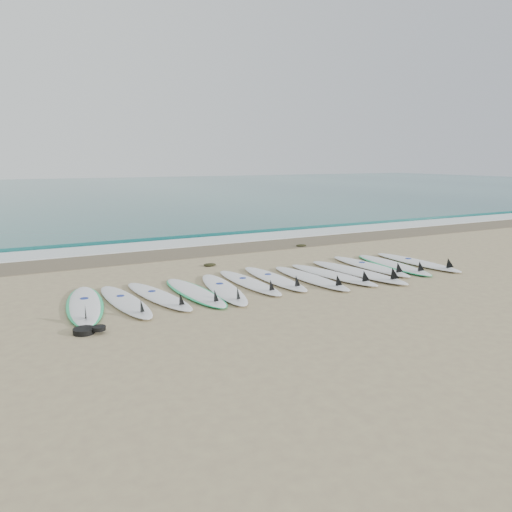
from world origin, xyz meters
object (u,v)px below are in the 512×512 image
leash_coil (87,330)px  surfboard_6 (275,279)px  surfboard_12 (419,262)px  surfboard_0 (85,305)px

leash_coil → surfboard_6: bearing=20.1°
surfboard_12 → leash_coil: (-8.05, -1.33, -0.01)m
leash_coil → surfboard_0: bearing=82.4°
surfboard_0 → surfboard_6: 3.90m
surfboard_0 → leash_coil: surfboard_0 is taller
surfboard_6 → surfboard_12: bearing=-2.6°
surfboard_0 → surfboard_12: bearing=7.4°
surfboard_12 → leash_coil: 8.16m
surfboard_6 → surfboard_0: bearing=-178.5°
surfboard_0 → surfboard_6: surfboard_0 is taller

